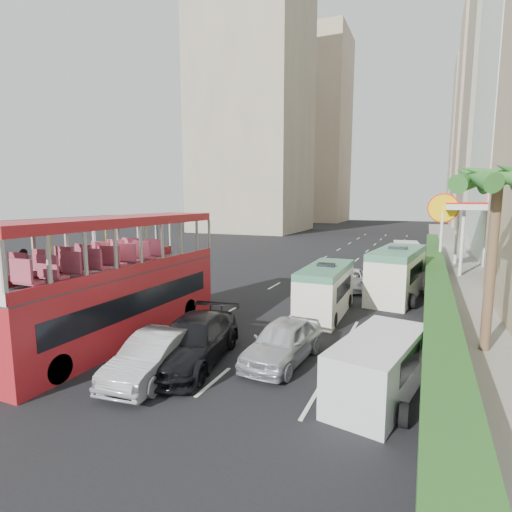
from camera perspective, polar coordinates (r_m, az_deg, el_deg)
The scene contains 19 objects.
ground_plane at distance 14.85m, azimuth -0.78°, elevation -14.72°, with size 200.00×200.00×0.00m, color black.
double_decker_bus at distance 17.34m, azimuth -19.26°, elevation -3.09°, with size 2.50×11.00×5.06m, color #A71B21.
car_silver_lane_a at distance 14.07m, azimuth -14.19°, elevation -16.34°, with size 1.52×4.36×1.44m, color silver.
car_silver_lane_b at distance 14.84m, azimuth 3.83°, elevation -14.76°, with size 1.76×4.38×1.49m, color silver.
car_black at distance 14.90m, azimuth -8.98°, elevation -14.74°, with size 2.21×5.44×1.58m, color black.
van_asset at distance 26.66m, azimuth 13.30°, elevation -4.57°, with size 2.05×4.45×1.24m, color silver.
minibus_near at distance 20.34m, azimuth 9.89°, elevation -4.87°, with size 1.85×5.56×2.46m, color silver.
minibus_far at distance 24.75m, azimuth 19.46°, elevation -2.38°, with size 2.18×6.53×2.89m, color silver.
panel_van_near at distance 12.65m, azimuth 17.08°, elevation -14.94°, with size 1.78×4.45×1.78m, color silver.
panel_van_far at distance 36.66m, azimuth 20.68°, elevation 0.17°, with size 2.02×5.04×2.02m, color silver.
sidewalk at distance 38.08m, azimuth 28.08°, elevation -1.39°, with size 6.00×120.00×0.18m, color #99968C.
kerb_wall at distance 26.99m, azimuth 24.13°, elevation -3.44°, with size 0.30×44.00×1.00m, color silver.
hedge at distance 26.84m, azimuth 24.24°, elevation -1.66°, with size 1.10×44.00×0.70m, color #2D6626.
palm_tree at distance 16.82m, azimuth 30.55°, elevation -1.17°, with size 0.36×0.36×6.40m, color brown.
shell_station at distance 35.90m, azimuth 30.21°, elevation 2.22°, with size 6.50×8.00×5.50m, color silver.
tower_far_a at distance 96.56m, azimuth 31.07°, elevation 16.71°, with size 14.00×14.00×44.00m, color tan.
tower_far_b at distance 117.92m, azimuth 29.54°, elevation 14.07°, with size 14.00×14.00×40.00m, color tan.
tower_left_a at distance 76.42m, azimuth -0.49°, elevation 23.52°, with size 18.00×18.00×52.00m, color tan.
tower_left_b at distance 107.53m, azimuth 8.42°, elevation 17.30°, with size 16.00×16.00×46.00m, color tan.
Camera 1 is at (5.57, -12.50, 5.78)m, focal length 28.00 mm.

